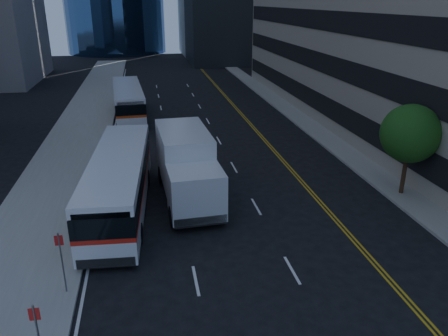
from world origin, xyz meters
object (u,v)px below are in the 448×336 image
object	(u,v)px
bus_rear	(128,101)
box_truck	(187,166)
street_tree	(410,134)
bus_front	(120,181)

from	to	relation	value
bus_rear	box_truck	xyz separation A→B (m)	(3.59, -18.99, 0.35)
bus_rear	street_tree	bearing A→B (deg)	-56.75
bus_front	box_truck	world-z (taller)	box_truck
bus_rear	bus_front	bearing A→B (deg)	-93.76
street_tree	box_truck	size ratio (longest dim) A/B	0.65
street_tree	box_truck	xyz separation A→B (m)	(-12.01, 1.70, -1.69)
street_tree	box_truck	bearing A→B (deg)	171.92
bus_front	box_truck	size ratio (longest dim) A/B	1.51
bus_rear	box_truck	size ratio (longest dim) A/B	1.47
bus_front	bus_rear	distance (m)	19.79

